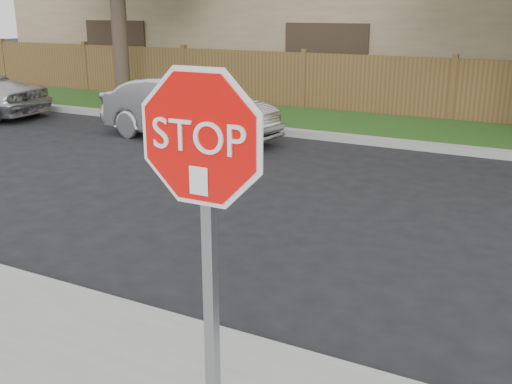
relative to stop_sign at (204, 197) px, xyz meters
The scene contains 6 objects.
ground 2.59m from the stop_sign, 125.90° to the left, with size 90.00×90.00×0.00m, color black.
far_curb 9.85m from the stop_sign, 96.35° to the left, with size 70.00×0.30×0.15m, color gray.
grass_strip 11.47m from the stop_sign, 95.43° to the left, with size 70.00×3.00×0.12m, color #1E4714.
fence 12.97m from the stop_sign, 94.76° to the left, with size 70.00×0.12×1.60m, color brown.
stop_sign is the anchor object (origin of this frame).
sedan_left 10.05m from the stop_sign, 125.00° to the left, with size 1.43×4.09×1.35m, color #B9B9BE.
Camera 1 is at (2.72, -3.98, 2.78)m, focal length 42.00 mm.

